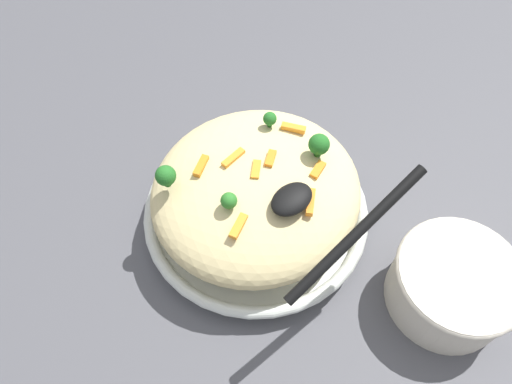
{
  "coord_description": "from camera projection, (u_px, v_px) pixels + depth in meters",
  "views": [
    {
      "loc": [
        0.24,
        0.26,
        0.61
      ],
      "look_at": [
        0.0,
        0.0,
        0.08
      ],
      "focal_mm": 33.95,
      "sensor_mm": 36.0,
      "label": 1
    }
  ],
  "objects": [
    {
      "name": "broccoli_floret_3",
      "position": [
        166.0,
        176.0,
        0.58
      ],
      "size": [
        0.03,
        0.03,
        0.03
      ],
      "color": "#205B1C",
      "rests_on": "pasta_mound"
    },
    {
      "name": "carrot_piece_3",
      "position": [
        318.0,
        170.0,
        0.61
      ],
      "size": [
        0.03,
        0.02,
        0.01
      ],
      "primitive_type": "cube",
      "rotation": [
        0.0,
        0.0,
        3.45
      ],
      "color": "orange",
      "rests_on": "pasta_mound"
    },
    {
      "name": "carrot_piece_1",
      "position": [
        270.0,
        158.0,
        0.61
      ],
      "size": [
        0.03,
        0.02,
        0.01
      ],
      "primitive_type": "cube",
      "rotation": [
        0.0,
        0.0,
        0.58
      ],
      "color": "orange",
      "rests_on": "pasta_mound"
    },
    {
      "name": "broccoli_floret_1",
      "position": [
        229.0,
        201.0,
        0.57
      ],
      "size": [
        0.02,
        0.02,
        0.03
      ],
      "color": "#296820",
      "rests_on": "pasta_mound"
    },
    {
      "name": "carrot_piece_7",
      "position": [
        311.0,
        202.0,
        0.58
      ],
      "size": [
        0.03,
        0.03,
        0.01
      ],
      "primitive_type": "cube",
      "rotation": [
        0.0,
        0.0,
        3.82
      ],
      "color": "orange",
      "rests_on": "pasta_mound"
    },
    {
      "name": "carrot_piece_4",
      "position": [
        239.0,
        226.0,
        0.56
      ],
      "size": [
        0.03,
        0.02,
        0.01
      ],
      "primitive_type": "cube",
      "rotation": [
        0.0,
        0.0,
        0.42
      ],
      "color": "orange",
      "rests_on": "pasta_mound"
    },
    {
      "name": "carrot_piece_6",
      "position": [
        233.0,
        158.0,
        0.61
      ],
      "size": [
        0.04,
        0.01,
        0.01
      ],
      "primitive_type": "cube",
      "rotation": [
        0.0,
        0.0,
        3.23
      ],
      "color": "orange",
      "rests_on": "pasta_mound"
    },
    {
      "name": "broccoli_floret_0",
      "position": [
        270.0,
        119.0,
        0.64
      ],
      "size": [
        0.02,
        0.02,
        0.02
      ],
      "color": "#205B1C",
      "rests_on": "pasta_mound"
    },
    {
      "name": "pasta_mound",
      "position": [
        256.0,
        191.0,
        0.64
      ],
      "size": [
        0.28,
        0.27,
        0.1
      ],
      "primitive_type": "ellipsoid",
      "color": "#DBC689",
      "rests_on": "serving_bowl"
    },
    {
      "name": "carrot_piece_5",
      "position": [
        293.0,
        128.0,
        0.65
      ],
      "size": [
        0.02,
        0.03,
        0.01
      ],
      "primitive_type": "cube",
      "rotation": [
        0.0,
        0.0,
        2.14
      ],
      "color": "orange",
      "rests_on": "pasta_mound"
    },
    {
      "name": "carrot_piece_0",
      "position": [
        201.0,
        166.0,
        0.61
      ],
      "size": [
        0.03,
        0.02,
        0.01
      ],
      "primitive_type": "cube",
      "rotation": [
        0.0,
        0.0,
        3.65
      ],
      "color": "orange",
      "rests_on": "pasta_mound"
    },
    {
      "name": "broccoli_floret_2",
      "position": [
        319.0,
        145.0,
        0.61
      ],
      "size": [
        0.03,
        0.03,
        0.03
      ],
      "color": "#205B1C",
      "rests_on": "pasta_mound"
    },
    {
      "name": "carrot_piece_2",
      "position": [
        256.0,
        168.0,
        0.6
      ],
      "size": [
        0.03,
        0.03,
        0.01
      ],
      "primitive_type": "cube",
      "rotation": [
        0.0,
        0.0,
        0.72
      ],
      "color": "orange",
      "rests_on": "pasta_mound"
    },
    {
      "name": "serving_bowl",
      "position": [
        256.0,
        213.0,
        0.69
      ],
      "size": [
        0.32,
        0.32,
        0.04
      ],
      "color": "silver",
      "rests_on": "ground_plane"
    },
    {
      "name": "serving_spoon",
      "position": [
        317.0,
        212.0,
        0.54
      ],
      "size": [
        0.19,
        0.12,
        0.09
      ],
      "color": "black",
      "rests_on": "pasta_mound"
    },
    {
      "name": "companion_bowl",
      "position": [
        453.0,
        284.0,
        0.6
      ],
      "size": [
        0.16,
        0.16,
        0.08
      ],
      "color": "beige",
      "rests_on": "ground_plane"
    },
    {
      "name": "ground_plane",
      "position": [
        256.0,
        220.0,
        0.71
      ],
      "size": [
        2.4,
        2.4,
        0.0
      ],
      "primitive_type": "plane",
      "color": "#4C4C51"
    }
  ]
}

